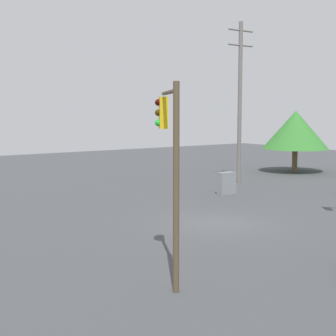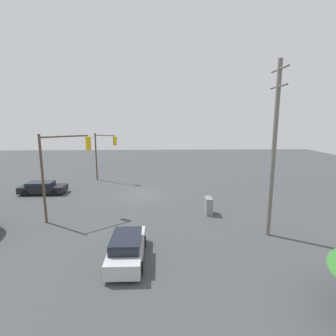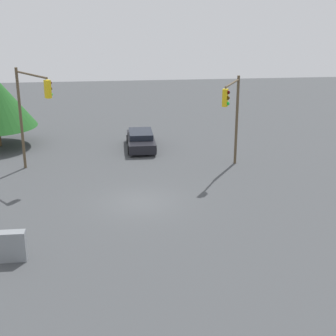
% 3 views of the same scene
% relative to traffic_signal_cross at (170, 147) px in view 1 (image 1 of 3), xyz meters
% --- Properties ---
extents(ground_plane, '(80.00, 80.00, 0.00)m').
position_rel_traffic_signal_cross_xyz_m(ground_plane, '(-6.19, -4.94, -4.03)').
color(ground_plane, '#424447').
extents(traffic_signal_cross, '(1.71, 2.95, 5.92)m').
position_rel_traffic_signal_cross_xyz_m(traffic_signal_cross, '(0.00, 0.00, 0.00)').
color(traffic_signal_cross, brown).
rests_on(traffic_signal_cross, ground_plane).
extents(utility_pole_tall, '(2.20, 0.28, 11.13)m').
position_rel_traffic_signal_cross_xyz_m(utility_pole_tall, '(-16.04, -13.98, 1.84)').
color(utility_pole_tall, slate).
rests_on(utility_pole_tall, ground_plane).
extents(electrical_cabinet, '(1.15, 0.51, 1.36)m').
position_rel_traffic_signal_cross_xyz_m(electrical_cabinet, '(-11.99, -10.76, -3.35)').
color(electrical_cabinet, gray).
rests_on(electrical_cabinet, ground_plane).
extents(tree_far, '(5.38, 5.38, 5.05)m').
position_rel_traffic_signal_cross_xyz_m(tree_far, '(-24.05, -15.81, -0.55)').
color(tree_far, brown).
rests_on(tree_far, ground_plane).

